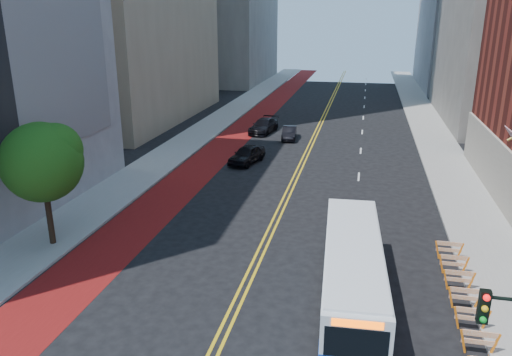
{
  "coord_description": "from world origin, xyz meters",
  "views": [
    {
      "loc": [
        4.9,
        -15.88,
        12.03
      ],
      "look_at": [
        -0.35,
        8.0,
        4.01
      ],
      "focal_mm": 35.0,
      "sensor_mm": 36.0,
      "label": 1
    }
  ],
  "objects_px": {
    "street_tree": "(43,159)",
    "transit_bus": "(352,272)",
    "car_c": "(264,126)",
    "car_b": "(289,133)",
    "car_a": "(247,155)"
  },
  "relations": [
    {
      "from": "street_tree",
      "to": "transit_bus",
      "type": "height_order",
      "value": "street_tree"
    },
    {
      "from": "car_c",
      "to": "car_a",
      "type": "bearing_deg",
      "value": -76.72
    },
    {
      "from": "car_b",
      "to": "car_c",
      "type": "xyz_separation_m",
      "value": [
        -3.12,
        2.29,
        0.1
      ]
    },
    {
      "from": "street_tree",
      "to": "car_c",
      "type": "distance_m",
      "value": 30.23
    },
    {
      "from": "transit_bus",
      "to": "car_a",
      "type": "distance_m",
      "value": 22.35
    },
    {
      "from": "car_a",
      "to": "car_b",
      "type": "distance_m",
      "value": 9.59
    },
    {
      "from": "street_tree",
      "to": "transit_bus",
      "type": "distance_m",
      "value": 16.61
    },
    {
      "from": "street_tree",
      "to": "car_b",
      "type": "bearing_deg",
      "value": 71.95
    },
    {
      "from": "street_tree",
      "to": "transit_bus",
      "type": "bearing_deg",
      "value": -8.7
    },
    {
      "from": "street_tree",
      "to": "car_c",
      "type": "height_order",
      "value": "street_tree"
    },
    {
      "from": "car_b",
      "to": "car_c",
      "type": "distance_m",
      "value": 3.87
    },
    {
      "from": "car_a",
      "to": "car_b",
      "type": "bearing_deg",
      "value": 90.78
    },
    {
      "from": "street_tree",
      "to": "transit_bus",
      "type": "relative_size",
      "value": 0.61
    },
    {
      "from": "transit_bus",
      "to": "car_b",
      "type": "relative_size",
      "value": 2.85
    },
    {
      "from": "transit_bus",
      "to": "car_b",
      "type": "height_order",
      "value": "transit_bus"
    }
  ]
}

